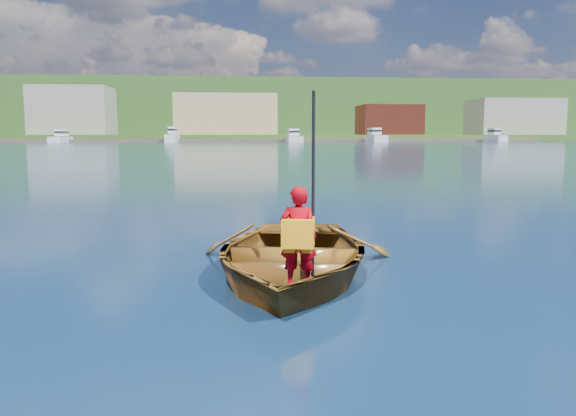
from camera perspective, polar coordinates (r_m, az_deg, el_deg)
ground at (r=7.66m, az=-1.67°, el=-5.58°), size 600.00×600.00×0.00m
rowboat at (r=6.93m, az=0.25°, el=-4.85°), size 3.34×4.26×0.80m
child_paddler at (r=5.96m, az=1.08°, el=-2.85°), size 0.43×0.38×2.08m
shoreline at (r=244.22m, az=-4.65°, el=9.35°), size 400.00×140.00×22.00m
dock at (r=155.55m, az=-2.79°, el=6.86°), size 160.05×8.29×0.80m
waterfront_buildings at (r=172.72m, az=-7.21°, el=9.30°), size 202.00×16.00×14.00m
marina_yachts at (r=150.79m, az=-4.95°, el=7.19°), size 146.95×13.65×4.31m
hillside_trees at (r=244.14m, az=-4.85°, el=11.15°), size 258.10×88.55×27.46m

